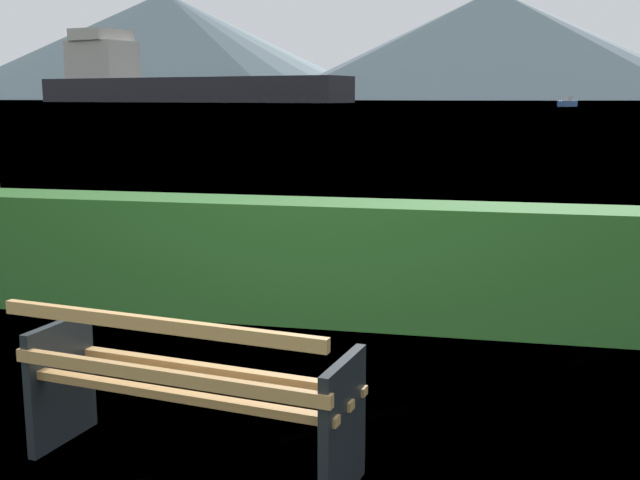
{
  "coord_description": "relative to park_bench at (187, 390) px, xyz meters",
  "views": [
    {
      "loc": [
        1.43,
        -3.53,
        1.87
      ],
      "look_at": [
        0.0,
        3.02,
        0.64
      ],
      "focal_mm": 43.94,
      "sensor_mm": 36.0,
      "label": 1
    }
  ],
  "objects": [
    {
      "name": "water_surface",
      "position": [
        0.01,
        307.97,
        -0.43
      ],
      "size": [
        620.0,
        620.0,
        0.0
      ],
      "primitive_type": "plane",
      "color": "slate",
      "rests_on": "ground_plane"
    },
    {
      "name": "cargo_ship_large",
      "position": [
        -106.41,
        247.6,
        6.52
      ],
      "size": [
        115.05,
        47.9,
        24.83
      ],
      "color": "#232328",
      "rests_on": "water_surface"
    },
    {
      "name": "distant_hills",
      "position": [
        17.64,
        566.69,
        34.04
      ],
      "size": [
        906.74,
        399.33,
        79.73
      ],
      "color": "slate",
      "rests_on": "ground_plane"
    },
    {
      "name": "sailboat_mid",
      "position": [
        15.2,
        152.85,
        0.27
      ],
      "size": [
        3.99,
        5.29,
        1.89
      ],
      "color": "#335693",
      "rests_on": "water_surface"
    },
    {
      "name": "park_bench",
      "position": [
        0.0,
        0.0,
        0.0
      ],
      "size": [
        1.78,
        0.84,
        0.87
      ],
      "color": "tan",
      "rests_on": "ground_plane"
    },
    {
      "name": "fishing_boat_near",
      "position": [
        -60.19,
        235.01,
        0.32
      ],
      "size": [
        7.31,
        8.05,
        2.09
      ],
      "color": "#335693",
      "rests_on": "water_surface"
    },
    {
      "name": "hedge_row",
      "position": [
        0.01,
        2.82,
        0.08
      ],
      "size": [
        10.37,
        0.62,
        1.01
      ],
      "primitive_type": "cube",
      "color": "#2D6B28",
      "rests_on": "ground_plane"
    },
    {
      "name": "ground_plane",
      "position": [
        0.01,
        0.06,
        -0.43
      ],
      "size": [
        1400.0,
        1400.0,
        0.0
      ],
      "primitive_type": "plane",
      "color": "#4C6B33"
    }
  ]
}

